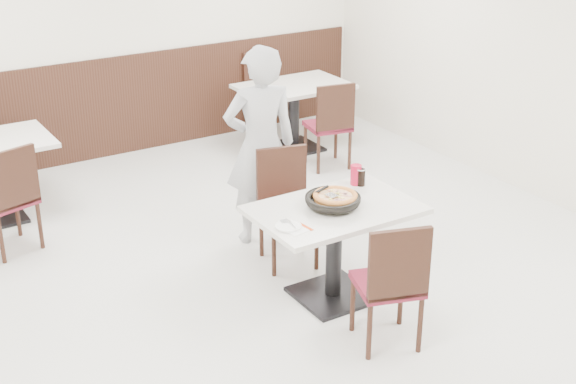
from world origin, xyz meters
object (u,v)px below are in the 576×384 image
chair_near (387,281)px  red_cup (356,175)px  cola_glass (361,177)px  bg_chair_left_near (5,198)px  diner_person (261,146)px  pizza (335,198)px  bg_table_right (294,117)px  bg_chair_right_near (328,124)px  chair_far (289,210)px  pizza_pan (333,202)px  side_plate (288,226)px  bg_chair_right_far (267,94)px  main_table (334,253)px

chair_near → red_cup: 1.10m
cola_glass → bg_chair_left_near: bg_chair_left_near is taller
diner_person → bg_chair_left_near: 2.18m
pizza → bg_table_right: (1.47, 2.90, -0.44)m
chair_near → diner_person: 1.88m
pizza → diner_person: (0.02, 1.13, 0.05)m
bg_chair_right_near → cola_glass: bearing=-107.5°
chair_far → pizza: chair_far is taller
bg_chair_left_near → bg_table_right: 3.47m
bg_table_right → chair_far: bearing=-123.1°
cola_glass → bg_chair_right_near: size_ratio=0.14×
bg_chair_left_near → bg_chair_right_near: same height
chair_far → diner_person: diner_person is taller
pizza_pan → side_plate: pizza_pan is taller
bg_chair_right_far → main_table: bearing=70.2°
chair_near → side_plate: bearing=145.1°
chair_far → diner_person: bearing=-80.1°
chair_near → chair_far: (0.04, 1.33, 0.00)m
pizza → bg_table_right: 3.29m
side_plate → diner_person: bearing=68.0°
red_cup → bg_table_right: red_cup is taller
chair_far → cola_glass: 0.67m
side_plate → red_cup: red_cup is taller
bg_chair_left_near → bg_table_right: (3.37, 0.83, -0.10)m
bg_chair_right_near → bg_chair_right_far: size_ratio=1.00×
cola_glass → bg_chair_right_far: 3.54m
chair_far → cola_glass: size_ratio=7.31×
bg_table_right → bg_chair_right_far: bg_chair_right_far is taller
main_table → side_plate: bearing=-167.2°
main_table → cola_glass: 0.64m
chair_near → side_plate: chair_near is taller
chair_near → bg_table_right: (1.53, 3.61, -0.10)m
bg_chair_left_near → pizza: bearing=-63.5°
chair_far → pizza_pan: (-0.02, -0.64, 0.32)m
chair_far → bg_chair_right_far: bearing=-103.4°
chair_near → red_cup: chair_near is taller
pizza_pan → pizza: size_ratio=1.24×
bg_chair_left_near → diner_person: bearing=-42.3°
diner_person → bg_chair_left_near: bearing=-12.6°
bg_table_right → bg_chair_right_near: bearing=-88.2°
diner_person → main_table: bearing=101.8°
side_plate → pizza: bearing=15.2°
red_cup → diner_person: (-0.35, 0.88, 0.03)m
pizza_pan → diner_person: diner_person is taller
chair_near → cola_glass: 1.08m
side_plate → bg_chair_right_far: (1.99, 3.69, -0.28)m
red_cup → bg_chair_right_near: bearing=60.8°
main_table → bg_chair_left_near: bearing=131.8°
pizza → side_plate: pizza is taller
pizza → bg_chair_right_near: 2.73m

